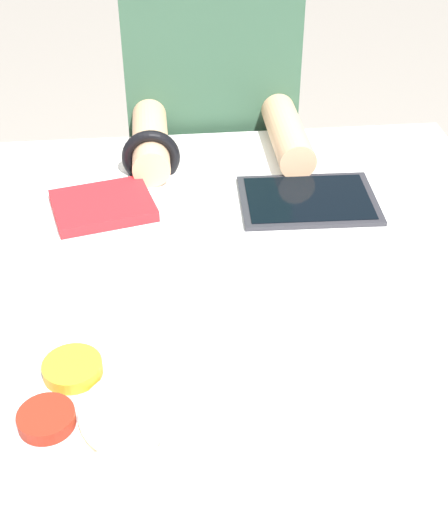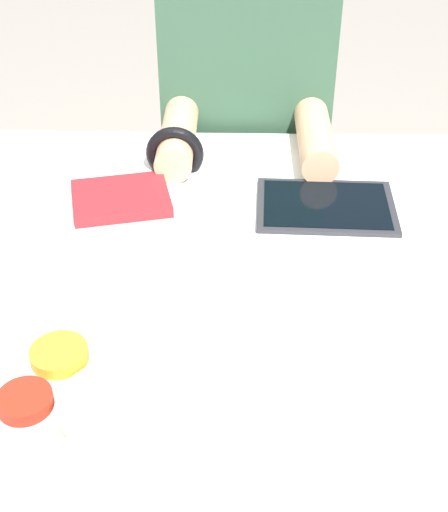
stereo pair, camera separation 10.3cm
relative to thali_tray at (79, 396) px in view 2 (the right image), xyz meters
The scene contains 5 objects.
dining_table 0.47m from the thali_tray, 71.59° to the left, with size 1.20×0.98×0.76m.
thali_tray is the anchor object (origin of this frame).
red_notebook 0.47m from the thali_tray, 91.55° to the left, with size 0.20×0.17×0.02m.
tablet_device 0.58m from the thali_tray, 52.64° to the left, with size 0.25×0.18×0.01m.
person_diner 0.91m from the thali_tray, 76.43° to the left, with size 0.37×0.45×1.26m.
Camera 2 is at (0.11, -0.86, 1.43)m, focal length 50.00 mm.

